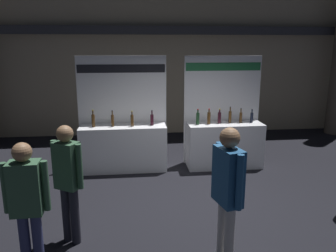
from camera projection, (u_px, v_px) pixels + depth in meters
The scene contains 7 objects.
ground_plane at pixel (197, 203), 5.97m from camera, with size 29.37×29.37×0.00m, color black.
hall_colonnade at pixel (167, 41), 10.05m from camera, with size 14.68×1.15×5.70m.
exhibitor_booth_0 at pixel (123, 142), 7.47m from camera, with size 1.98×0.66×2.50m.
exhibitor_booth_1 at pixel (224, 140), 7.67m from camera, with size 1.77×0.66×2.49m.
visitor_2 at pixel (68, 176), 4.57m from camera, with size 0.44×0.36×1.70m.
visitor_3 at pixel (228, 186), 4.01m from camera, with size 0.31×0.57×1.81m.
visitor_4 at pixel (27, 199), 3.90m from camera, with size 0.53×0.26×1.67m.
Camera 1 is at (-1.12, -5.39, 2.73)m, focal length 35.96 mm.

